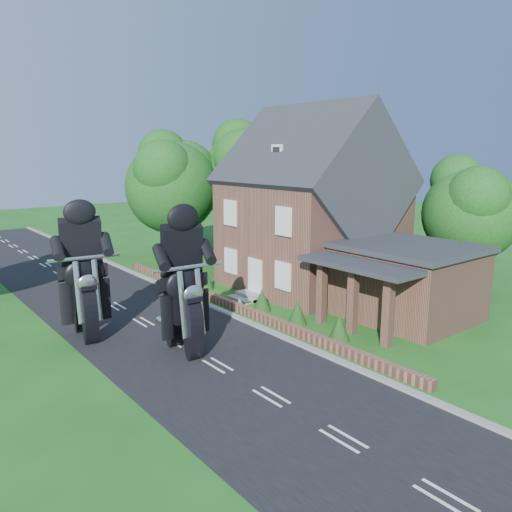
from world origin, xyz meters
TOP-DOWN VIEW (x-y plane):
  - ground at (0.00, 0.00)m, footprint 120.00×120.00m
  - road at (0.00, 0.00)m, footprint 7.00×80.00m
  - kerb at (3.65, 0.00)m, footprint 0.30×80.00m
  - garden_wall at (4.30, 5.00)m, footprint 0.30×22.00m
  - house at (10.49, 6.00)m, footprint 9.54×8.64m
  - annex at (9.87, -0.80)m, footprint 7.05×5.94m
  - tree_annex_side at (17.13, 0.10)m, footprint 5.64×5.20m
  - tree_house_right at (16.65, 8.62)m, footprint 6.51×6.00m
  - tree_behind_house at (14.18, 16.14)m, footprint 7.81×7.20m
  - tree_behind_left at (8.16, 17.13)m, footprint 6.94×6.40m
  - shrub_a at (5.30, -1.00)m, footprint 0.90×0.90m
  - shrub_b at (5.30, 1.50)m, footprint 0.90×0.90m
  - shrub_c at (5.30, 4.00)m, footprint 0.90×0.90m
  - shrub_d at (5.30, 9.00)m, footprint 0.90×0.90m
  - shrub_e at (5.30, 11.50)m, footprint 0.90×0.90m
  - shrub_f at (5.30, 14.00)m, footprint 0.90×0.90m
  - motorcycle_lead at (-0.32, 1.77)m, footprint 0.61×1.87m
  - motorcycle_follow at (-2.68, 5.65)m, footprint 0.73×1.90m

SIDE VIEW (x-z plane):
  - ground at x=0.00m, z-range 0.00..0.00m
  - road at x=0.00m, z-range 0.00..0.02m
  - kerb at x=3.65m, z-range 0.00..0.12m
  - garden_wall at x=4.30m, z-range 0.00..0.40m
  - shrub_a at x=5.30m, z-range 0.00..1.10m
  - shrub_b at x=5.30m, z-range 0.00..1.10m
  - shrub_c at x=5.30m, z-range 0.00..1.10m
  - shrub_d at x=5.30m, z-range 0.00..1.10m
  - shrub_e at x=5.30m, z-range 0.00..1.10m
  - shrub_f at x=5.30m, z-range 0.00..1.10m
  - motorcycle_lead at x=-0.32m, z-range 0.00..1.72m
  - motorcycle_follow at x=-2.68m, z-range 0.00..1.72m
  - annex at x=9.87m, z-range 0.05..3.49m
  - house at x=10.49m, z-range -0.78..9.46m
  - tree_annex_side at x=17.13m, z-range 0.95..8.43m
  - tree_house_right at x=16.65m, z-range 0.99..9.39m
  - tree_behind_left at x=8.16m, z-range 1.15..10.31m
  - tree_behind_house at x=14.18m, z-range 1.19..11.27m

